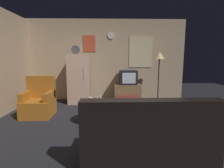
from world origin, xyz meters
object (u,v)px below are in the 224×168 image
at_px(tv_stand, 127,93).
at_px(wine_glass, 100,98).
at_px(standing_lamp, 159,59).
at_px(crt_tv, 128,77).
at_px(armchair, 39,102).
at_px(mug_ceramic_white, 90,99).
at_px(couch, 147,140).
at_px(mug_ceramic_tan, 97,99).
at_px(coffee_table, 98,113).
at_px(fridge, 79,79).

xyz_separation_m(tv_stand, wine_glass, (-0.80, -1.84, 0.25)).
bearing_deg(tv_stand, standing_lamp, -14.42).
xyz_separation_m(crt_tv, wine_glass, (-0.82, -1.84, -0.25)).
relative_size(standing_lamp, armchair, 1.66).
bearing_deg(mug_ceramic_white, couch, -59.74).
relative_size(wine_glass, mug_ceramic_tan, 1.67).
bearing_deg(crt_tv, couch, -92.41).
bearing_deg(coffee_table, wine_glass, 26.02).
relative_size(fridge, couch, 1.04).
height_order(fridge, mug_ceramic_white, fridge).
distance_m(coffee_table, couch, 1.61).
bearing_deg(coffee_table, couch, -62.72).
distance_m(crt_tv, standing_lamp, 1.10).
bearing_deg(wine_glass, tv_stand, 66.54).
relative_size(fridge, mug_ceramic_white, 19.67).
bearing_deg(couch, wine_glass, 115.04).
xyz_separation_m(standing_lamp, mug_ceramic_tan, (-1.81, -1.49, -0.85)).
bearing_deg(mug_ceramic_white, wine_glass, -21.15).
bearing_deg(armchair, tv_stand, 29.94).
distance_m(tv_stand, crt_tv, 0.50).
relative_size(fridge, mug_ceramic_tan, 19.67).
height_order(standing_lamp, coffee_table, standing_lamp).
relative_size(mug_ceramic_white, armchair, 0.09).
height_order(crt_tv, wine_glass, crt_tv).
relative_size(fridge, crt_tv, 3.28).
xyz_separation_m(tv_stand, mug_ceramic_white, (-1.02, -1.75, 0.22)).
bearing_deg(standing_lamp, coffee_table, -137.74).
distance_m(fridge, coffee_table, 1.94).
bearing_deg(wine_glass, crt_tv, 65.95).
height_order(standing_lamp, mug_ceramic_white, standing_lamp).
height_order(wine_glass, mug_ceramic_tan, wine_glass).
distance_m(mug_ceramic_white, couch, 1.80).
bearing_deg(coffee_table, mug_ceramic_white, 145.36).
height_order(crt_tv, standing_lamp, standing_lamp).
distance_m(tv_stand, mug_ceramic_tan, 1.95).
height_order(fridge, standing_lamp, fridge).
xyz_separation_m(standing_lamp, wine_glass, (-1.73, -1.60, -0.82)).
height_order(wine_glass, mug_ceramic_white, wine_glass).
distance_m(standing_lamp, couch, 3.40).
xyz_separation_m(crt_tv, standing_lamp, (0.91, -0.24, 0.57)).
distance_m(armchair, couch, 2.95).
relative_size(wine_glass, armchair, 0.16).
bearing_deg(tv_stand, fridge, -175.39).
distance_m(wine_glass, mug_ceramic_tan, 0.14).
height_order(fridge, armchair, fridge).
height_order(fridge, wine_glass, fridge).
bearing_deg(tv_stand, coffee_table, -114.60).
distance_m(tv_stand, mug_ceramic_white, 2.04).
relative_size(tv_stand, mug_ceramic_white, 9.33).
bearing_deg(armchair, couch, -41.80).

